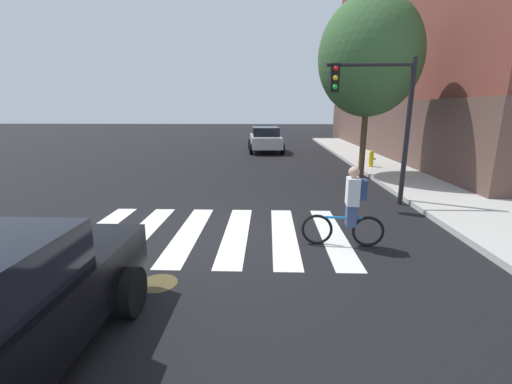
{
  "coord_description": "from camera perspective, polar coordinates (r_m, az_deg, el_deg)",
  "views": [
    {
      "loc": [
        1.23,
        -7.27,
        2.8
      ],
      "look_at": [
        0.97,
        0.35,
        0.92
      ],
      "focal_mm": 23.52,
      "sensor_mm": 36.0,
      "label": 1
    }
  ],
  "objects": [
    {
      "name": "fire_hydrant",
      "position": [
        16.89,
        19.0,
        5.4
      ],
      "size": [
        0.33,
        0.22,
        0.78
      ],
      "color": "gold",
      "rests_on": "sidewalk"
    },
    {
      "name": "crosswalk_stripes",
      "position": [
        7.89,
        -7.41,
        -6.99
      ],
      "size": [
        6.07,
        3.72,
        0.01
      ],
      "color": "silver",
      "rests_on": "ground"
    },
    {
      "name": "manhole_cover",
      "position": [
        5.97,
        -16.31,
        -14.64
      ],
      "size": [
        0.64,
        0.64,
        0.01
      ],
      "primitive_type": "cylinder",
      "color": "#473D1E",
      "rests_on": "ground"
    },
    {
      "name": "ground_plane",
      "position": [
        7.88,
        -7.18,
        -7.04
      ],
      "size": [
        120.0,
        120.0,
        0.0
      ],
      "primitive_type": "plane",
      "color": "black"
    },
    {
      "name": "street_tree_near",
      "position": [
        14.75,
        18.76,
        20.92
      ],
      "size": [
        3.98,
        3.98,
        7.08
      ],
      "color": "#4C3823",
      "rests_on": "ground"
    },
    {
      "name": "sedan_mid",
      "position": [
        23.04,
        1.57,
        9.01
      ],
      "size": [
        2.53,
        4.9,
        1.64
      ],
      "color": "#B7B7BC",
      "rests_on": "ground"
    },
    {
      "name": "cyclist",
      "position": [
        7.17,
        15.69,
        -2.5
      ],
      "size": [
        1.71,
        0.38,
        1.69
      ],
      "color": "black",
      "rests_on": "ground"
    },
    {
      "name": "traffic_light_near",
      "position": [
        10.42,
        20.39,
        13.37
      ],
      "size": [
        2.47,
        0.28,
        4.2
      ],
      "color": "black",
      "rests_on": "ground"
    }
  ]
}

